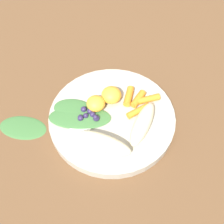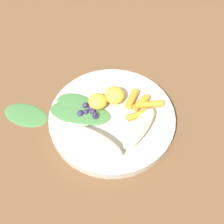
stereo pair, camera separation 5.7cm
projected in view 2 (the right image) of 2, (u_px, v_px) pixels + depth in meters
The scene contains 15 objects.
ground_plane at pixel (112, 120), 0.59m from camera, with size 2.40×2.40×0.00m, color brown.
bowl at pixel (112, 118), 0.58m from camera, with size 0.28×0.28×0.02m, color #B2AD9E.
banana_peeled_left at pixel (140, 128), 0.54m from camera, with size 0.11×0.03×0.03m, color beige.
banana_peeled_right at pixel (97, 141), 0.52m from camera, with size 0.11×0.03×0.03m, color beige.
orange_segment_near at pixel (98, 101), 0.58m from camera, with size 0.04×0.04×0.03m, color #F4A833.
orange_segment_far at pixel (115, 95), 0.59m from camera, with size 0.04×0.04×0.03m, color #F4A833.
carrot_front at pixel (138, 115), 0.57m from camera, with size 0.01×0.01×0.05m, color orange.
carrot_mid_left at pixel (150, 104), 0.58m from camera, with size 0.02×0.02×0.06m, color orange.
carrot_mid_right at pixel (141, 103), 0.58m from camera, with size 0.02×0.02×0.05m, color orange.
carrot_rear at pixel (132, 99), 0.59m from camera, with size 0.02×0.02×0.05m, color orange.
blueberry_pile at pixel (89, 111), 0.57m from camera, with size 0.05×0.04×0.02m.
coconut_shred_patch at pixel (79, 120), 0.57m from camera, with size 0.05×0.05×0.00m, color white.
kale_leaf_left at pixel (76, 104), 0.59m from camera, with size 0.09×0.06×0.01m, color #3D7038.
kale_leaf_right at pixel (80, 113), 0.57m from camera, with size 0.14×0.06×0.01m, color #3D7038.
kale_leaf_stray at pixel (25, 114), 0.60m from camera, with size 0.11×0.06×0.01m, color #3D7038.
Camera 2 is at (-0.20, 0.26, 0.49)m, focal length 42.26 mm.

